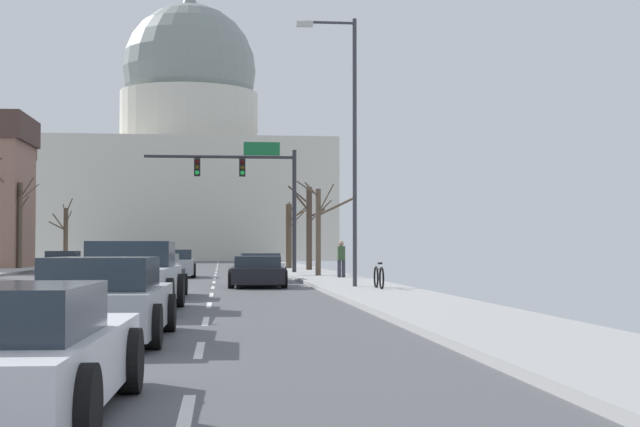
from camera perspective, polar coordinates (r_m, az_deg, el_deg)
name	(u,v)px	position (r m, az deg, el deg)	size (l,w,h in m)	color
ground	(107,290)	(32.58, -12.64, -4.47)	(20.00, 180.00, 0.20)	#49494E
signal_gantry	(252,180)	(49.94, -4.07, 2.04)	(7.91, 0.41, 6.81)	#28282D
street_lamp_right	(348,130)	(31.82, 1.68, 4.99)	(2.03, 0.24, 8.93)	#333338
capitol_building	(189,161)	(112.11, -7.84, 3.12)	(32.55, 22.49, 32.25)	beige
sedan_near_00	(176,264)	(46.29, -8.63, -3.03)	(2.03, 4.41, 1.33)	#9EA3A8
sedan_near_01	(259,268)	(40.21, -3.64, -3.27)	(2.09, 4.48, 1.19)	silver
sedan_near_02	(257,272)	(34.60, -3.78, -3.53)	(2.13, 4.33, 1.12)	black
sedan_near_03	(149,277)	(27.79, -10.18, -3.75)	(2.09, 4.39, 1.25)	black
pickup_truck_near_04	(128,279)	(21.77, -11.42, -3.88)	(2.42, 5.29, 1.57)	#ADB2B7
sedan_near_05	(105,301)	(15.04, -12.75, -5.14)	(2.02, 4.60, 1.28)	#9EA3A8
sedan_oncoming_00	(62,263)	(55.34, -15.16, -2.86)	(2.14, 4.60, 1.23)	black
sedan_oncoming_01	(136,260)	(63.91, -10.92, -2.75)	(2.13, 4.62, 1.26)	navy
sedan_oncoming_02	(153,259)	(75.70, -9.97, -2.68)	(2.22, 4.35, 1.15)	silver
bare_tree_00	(309,226)	(55.10, -0.67, -0.76)	(2.43, 2.07, 4.94)	#423328
bare_tree_01	(20,221)	(62.58, -17.50, -0.43)	(2.30, 2.19, 5.75)	brown
bare_tree_02	(320,227)	(44.16, -0.03, -0.83)	(2.80, 1.04, 4.37)	brown
bare_tree_03	(65,234)	(81.19, -14.98, -1.18)	(2.10, 1.70, 5.34)	brown
bare_tree_04	(289,234)	(59.79, -1.86, -1.24)	(1.65, 2.87, 4.13)	#4C3D2D
pedestrian_00	(341,257)	(41.20, 1.28, -2.63)	(0.35, 0.34, 1.57)	#33333D
bicycle_parked	(379,277)	(30.14, 3.54, -3.83)	(0.12, 1.77, 0.85)	black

